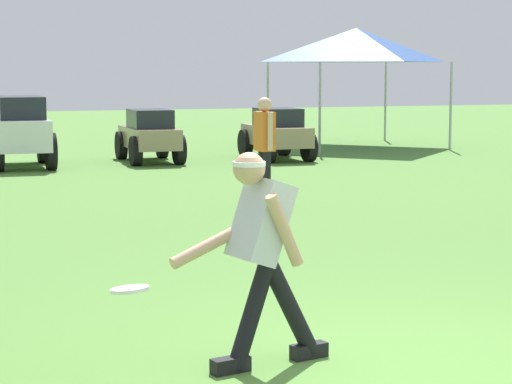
{
  "coord_description": "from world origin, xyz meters",
  "views": [
    {
      "loc": [
        -3.14,
        -5.49,
        1.97
      ],
      "look_at": [
        -0.26,
        2.53,
        0.9
      ],
      "focal_mm": 70.0,
      "sensor_mm": 36.0,
      "label": 1
    }
  ],
  "objects": [
    {
      "name": "teammate_midfield",
      "position": [
        1.61,
        7.4,
        0.94
      ],
      "size": [
        0.21,
        0.49,
        1.56
      ],
      "color": "black",
      "rests_on": "ground_plane"
    },
    {
      "name": "parked_car_slot_c",
      "position": [
        -0.86,
        14.65,
        0.74
      ],
      "size": [
        1.23,
        2.38,
        1.4
      ],
      "color": "silver",
      "rests_on": "ground_plane"
    },
    {
      "name": "event_tent",
      "position": [
        7.56,
        17.01,
        2.51
      ],
      "size": [
        3.56,
        3.56,
        2.93
      ],
      "color": "#B2B5BA",
      "rests_on": "ground_plane"
    },
    {
      "name": "frisbee_thrower",
      "position": [
        -0.94,
        0.52,
        0.8
      ],
      "size": [
        1.12,
        0.47,
        1.43
      ],
      "color": "black",
      "rests_on": "ground_plane"
    },
    {
      "name": "parked_car_slot_d",
      "position": [
        1.79,
        14.83,
        0.56
      ],
      "size": [
        1.13,
        2.22,
        1.1
      ],
      "color": "#998466",
      "rests_on": "ground_plane"
    },
    {
      "name": "ground_plane",
      "position": [
        0.0,
        0.0,
        0.0
      ],
      "size": [
        80.0,
        80.0,
        0.0
      ],
      "primitive_type": "plane",
      "color": "#4F8134"
    },
    {
      "name": "frisbee_in_flight",
      "position": [
        -1.81,
        0.53,
        0.59
      ],
      "size": [
        0.35,
        0.35,
        0.05
      ],
      "color": "white"
    },
    {
      "name": "parked_car_slot_e",
      "position": [
        4.51,
        14.51,
        0.56
      ],
      "size": [
        1.12,
        2.22,
        1.1
      ],
      "color": "#998466",
      "rests_on": "ground_plane"
    }
  ]
}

